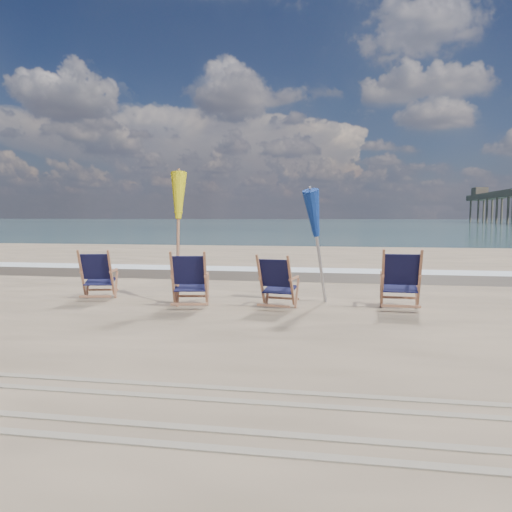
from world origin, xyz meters
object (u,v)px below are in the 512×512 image
(beach_chair_0, at_px, (111,275))
(beach_chair_1, at_px, (206,280))
(beach_chair_3, at_px, (420,280))
(umbrella_blue, at_px, (319,215))
(umbrella_yellow, at_px, (178,202))
(beach_chair_2, at_px, (291,283))

(beach_chair_0, height_order, beach_chair_1, beach_chair_1)
(beach_chair_3, xyz_separation_m, umbrella_blue, (-1.72, 0.45, 1.09))
(beach_chair_0, relative_size, umbrella_blue, 0.46)
(beach_chair_0, bearing_deg, umbrella_yellow, 158.39)
(beach_chair_0, xyz_separation_m, beach_chair_3, (5.66, -0.17, 0.04))
(beach_chair_1, bearing_deg, beach_chair_0, -25.03)
(beach_chair_3, distance_m, umbrella_yellow, 4.44)
(beach_chair_1, relative_size, beach_chair_2, 1.05)
(beach_chair_0, distance_m, beach_chair_2, 3.54)
(umbrella_yellow, bearing_deg, beach_chair_0, 170.89)
(beach_chair_0, relative_size, umbrella_yellow, 0.41)
(umbrella_blue, bearing_deg, beach_chair_3, -14.75)
(beach_chair_1, height_order, umbrella_yellow, umbrella_yellow)
(beach_chair_1, xyz_separation_m, umbrella_yellow, (-0.59, 0.28, 1.36))
(beach_chair_1, distance_m, umbrella_blue, 2.36)
(beach_chair_3, height_order, umbrella_yellow, umbrella_yellow)
(beach_chair_0, bearing_deg, beach_chair_3, 165.77)
(umbrella_yellow, bearing_deg, beach_chair_2, -7.16)
(beach_chair_2, relative_size, umbrella_yellow, 0.40)
(beach_chair_3, bearing_deg, umbrella_blue, -12.94)
(beach_chair_2, height_order, umbrella_blue, umbrella_blue)
(beach_chair_3, bearing_deg, beach_chair_2, 10.27)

